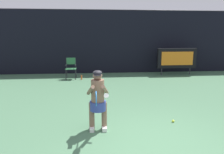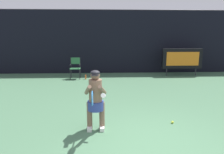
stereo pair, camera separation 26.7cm
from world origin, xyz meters
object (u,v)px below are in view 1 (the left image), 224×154
at_px(scoreboard, 177,58).
at_px(water_bottle, 82,77).
at_px(umpire_chair, 71,67).
at_px(tennis_ball_loose, 173,121).
at_px(tennis_racket, 96,98).
at_px(tennis_player, 98,98).

bearing_deg(scoreboard, water_bottle, -171.77).
height_order(umpire_chair, water_bottle, umpire_chair).
bearing_deg(umpire_chair, water_bottle, -22.93).
relative_size(water_bottle, tennis_ball_loose, 3.90).
bearing_deg(scoreboard, tennis_ball_loose, -112.31).
xyz_separation_m(water_bottle, tennis_racket, (0.65, -6.37, 0.85)).
xyz_separation_m(scoreboard, tennis_racket, (-4.61, -7.13, 0.02)).
height_order(scoreboard, tennis_racket, scoreboard).
xyz_separation_m(umpire_chair, tennis_player, (1.24, -6.03, 0.18)).
bearing_deg(water_bottle, tennis_ball_loose, -64.25).
bearing_deg(tennis_racket, scoreboard, 63.67).
distance_m(scoreboard, tennis_player, 8.00).
xyz_separation_m(umpire_chair, tennis_ball_loose, (3.22, -5.78, -0.58)).
height_order(scoreboard, water_bottle, scoreboard).
height_order(water_bottle, tennis_ball_loose, water_bottle).
bearing_deg(umpire_chair, tennis_racket, -79.74).
xyz_separation_m(tennis_racket, tennis_ball_loose, (2.02, 0.82, -0.94)).
height_order(tennis_player, tennis_racket, tennis_player).
bearing_deg(tennis_racket, tennis_ball_loose, 28.54).
relative_size(umpire_chair, tennis_ball_loose, 15.88).
relative_size(umpire_chair, water_bottle, 4.08).
relative_size(tennis_player, tennis_ball_loose, 21.49).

